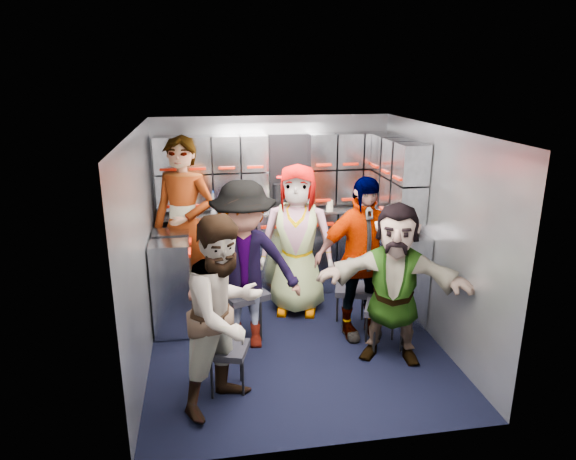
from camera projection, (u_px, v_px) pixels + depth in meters
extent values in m
plane|color=black|center=(295.00, 342.00, 5.13)|extent=(3.00, 3.00, 0.00)
cube|color=gray|center=(273.00, 204.00, 6.23)|extent=(2.80, 0.04, 2.10)
cube|color=gray|center=(142.00, 251.00, 4.59)|extent=(0.04, 3.00, 2.10)
cube|color=gray|center=(435.00, 235.00, 5.04)|extent=(0.04, 3.00, 2.10)
cube|color=silver|center=(296.00, 130.00, 4.50)|extent=(2.80, 3.00, 0.02)
cube|color=gray|center=(276.00, 252.00, 6.19)|extent=(2.68, 0.38, 0.99)
cube|color=gray|center=(173.00, 282.00, 5.32)|extent=(0.38, 0.76, 0.99)
cube|color=silver|center=(276.00, 211.00, 6.04)|extent=(2.68, 0.42, 0.03)
cube|color=gray|center=(275.00, 170.00, 5.96)|extent=(2.68, 0.28, 0.82)
cube|color=gray|center=(398.00, 178.00, 5.54)|extent=(0.28, 1.00, 0.82)
cube|color=gray|center=(395.00, 266.00, 5.74)|extent=(0.28, 1.20, 1.00)
cube|color=#B21605|center=(278.00, 227.00, 5.89)|extent=(2.60, 0.02, 0.03)
cube|color=black|center=(226.00, 350.00, 4.26)|extent=(0.43, 0.41, 0.05)
cylinder|color=black|center=(212.00, 379.00, 4.19)|extent=(0.02, 0.02, 0.36)
cylinder|color=black|center=(243.00, 376.00, 4.23)|extent=(0.02, 0.02, 0.36)
cylinder|color=black|center=(211.00, 365.00, 4.40)|extent=(0.02, 0.02, 0.36)
cylinder|color=black|center=(241.00, 362.00, 4.44)|extent=(0.02, 0.02, 0.36)
cube|color=black|center=(244.00, 294.00, 5.12)|extent=(0.53, 0.52, 0.07)
cylinder|color=black|center=(230.00, 323.00, 5.05)|extent=(0.03, 0.03, 0.44)
cylinder|color=black|center=(261.00, 321.00, 5.09)|extent=(0.03, 0.03, 0.44)
cylinder|color=black|center=(228.00, 311.00, 5.29)|extent=(0.03, 0.03, 0.44)
cylinder|color=black|center=(258.00, 309.00, 5.34)|extent=(0.03, 0.03, 0.44)
cube|color=black|center=(294.00, 272.00, 5.87)|extent=(0.45, 0.44, 0.06)
cylinder|color=black|center=(284.00, 293.00, 5.81)|extent=(0.02, 0.02, 0.37)
cylinder|color=black|center=(307.00, 291.00, 5.85)|extent=(0.02, 0.02, 0.37)
cylinder|color=black|center=(281.00, 285.00, 6.02)|extent=(0.02, 0.02, 0.37)
cylinder|color=black|center=(303.00, 284.00, 6.06)|extent=(0.02, 0.02, 0.37)
cube|color=black|center=(354.00, 289.00, 5.34)|extent=(0.47, 0.46, 0.06)
cylinder|color=black|center=(343.00, 314.00, 5.27)|extent=(0.02, 0.02, 0.40)
cylinder|color=black|center=(370.00, 312.00, 5.31)|extent=(0.02, 0.02, 0.40)
cylinder|color=black|center=(337.00, 304.00, 5.49)|extent=(0.02, 0.02, 0.40)
cylinder|color=black|center=(363.00, 303.00, 5.54)|extent=(0.02, 0.02, 0.40)
cube|color=black|center=(385.00, 309.00, 4.92)|extent=(0.48, 0.47, 0.06)
cylinder|color=black|center=(374.00, 336.00, 4.85)|extent=(0.02, 0.02, 0.39)
cylinder|color=black|center=(402.00, 334.00, 4.89)|extent=(0.02, 0.02, 0.39)
cylinder|color=black|center=(367.00, 324.00, 5.07)|extent=(0.02, 0.02, 0.39)
cylinder|color=black|center=(393.00, 322.00, 5.11)|extent=(0.02, 0.02, 0.39)
imported|color=black|center=(185.00, 227.00, 5.56)|extent=(0.84, 0.73, 1.95)
imported|color=black|center=(225.00, 314.00, 3.96)|extent=(0.98, 0.97, 1.60)
imported|color=black|center=(244.00, 266.00, 4.84)|extent=(1.11, 0.69, 1.65)
imported|color=black|center=(297.00, 240.00, 5.57)|extent=(0.92, 0.72, 1.66)
imported|color=black|center=(361.00, 259.00, 5.05)|extent=(1.01, 0.51, 1.65)
imported|color=black|center=(394.00, 283.00, 4.65)|extent=(1.46, 0.93, 1.50)
cylinder|color=white|center=(186.00, 204.00, 5.79)|extent=(0.07, 0.07, 0.25)
cylinder|color=white|center=(213.00, 203.00, 5.84)|extent=(0.07, 0.07, 0.25)
cylinder|color=white|center=(308.00, 199.00, 6.01)|extent=(0.06, 0.06, 0.26)
cylinder|color=tan|center=(248.00, 208.00, 5.91)|extent=(0.07, 0.07, 0.11)
cylinder|color=tan|center=(330.00, 204.00, 6.06)|extent=(0.08, 0.08, 0.11)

